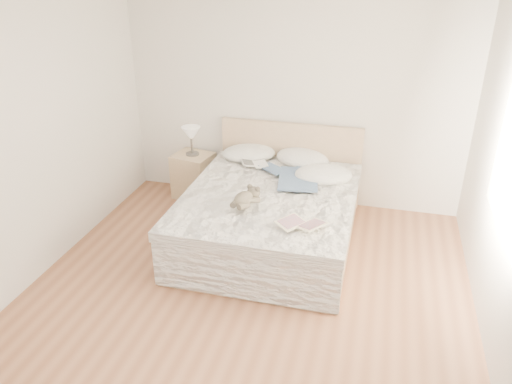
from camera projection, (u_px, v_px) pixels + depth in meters
floor at (240, 307)px, 4.38m from camera, size 4.00×4.50×0.00m
wall_back at (293, 92)px, 5.75m from camera, size 4.00×0.02×2.70m
wall_left at (13, 143)px, 4.25m from camera, size 0.02×4.50×2.70m
bed at (271, 214)px, 5.29m from camera, size 1.72×2.14×1.00m
nightstand at (194, 175)px, 6.26m from camera, size 0.52×0.48×0.56m
table_lamp at (191, 135)px, 6.03m from camera, size 0.25×0.25×0.36m
pillow_left at (249, 153)px, 5.97m from camera, size 0.75×0.64×0.19m
pillow_middle at (302, 159)px, 5.81m from camera, size 0.79×0.68×0.20m
pillow_right at (323, 175)px, 5.40m from camera, size 0.71×0.57×0.19m
blouse at (298, 179)px, 5.33m from camera, size 0.75×0.78×0.03m
photo_book at (254, 164)px, 5.69m from camera, size 0.37×0.32×0.02m
childrens_book at (301, 224)px, 4.44m from camera, size 0.46×0.43×0.02m
teddy_bear at (244, 204)px, 4.75m from camera, size 0.30×0.35×0.16m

